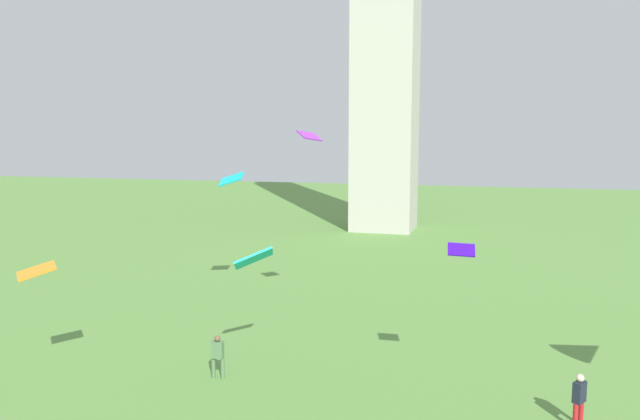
{
  "coord_description": "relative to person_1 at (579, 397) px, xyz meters",
  "views": [
    {
      "loc": [
        5.58,
        0.19,
        9.36
      ],
      "look_at": [
        -0.82,
        21.8,
        6.62
      ],
      "focal_mm": 32.71,
      "sensor_mm": 36.0,
      "label": 1
    }
  ],
  "objects": [
    {
      "name": "person_1",
      "position": [
        0.0,
        0.0,
        0.0
      ],
      "size": [
        0.48,
        0.54,
        1.82
      ],
      "rotation": [
        0.0,
        0.0,
        4.15
      ],
      "color": "red",
      "rests_on": "ground_plane"
    },
    {
      "name": "kite_flying_5",
      "position": [
        -11.49,
        7.34,
        8.49
      ],
      "size": [
        1.19,
        1.36,
        0.55
      ],
      "rotation": [
        0.0,
        0.0,
        1.0
      ],
      "color": "purple"
    },
    {
      "name": "kite_flying_2",
      "position": [
        -17.3,
        10.84,
        6.06
      ],
      "size": [
        1.55,
        1.0,
        0.87
      ],
      "rotation": [
        0.0,
        0.0,
        0.05
      ],
      "color": "#14BDC8"
    },
    {
      "name": "kite_flying_1",
      "position": [
        -3.91,
        1.09,
        4.46
      ],
      "size": [
        0.98,
        0.67,
        0.42
      ],
      "rotation": [
        0.0,
        0.0,
        0.1
      ],
      "color": "#360CB5"
    },
    {
      "name": "person_4",
      "position": [
        -13.04,
        0.24,
        -0.04
      ],
      "size": [
        0.54,
        0.29,
        1.74
      ],
      "rotation": [
        0.0,
        0.0,
        3.21
      ],
      "color": "#51754C",
      "rests_on": "ground_plane"
    },
    {
      "name": "kite_flying_0",
      "position": [
        -11.79,
        1.0,
        3.71
      ],
      "size": [
        1.67,
        1.7,
        1.08
      ],
      "rotation": [
        0.0,
        0.0,
        0.53
      ],
      "color": "#0AACB5"
    },
    {
      "name": "kite_flying_4",
      "position": [
        -19.29,
        -2.13,
        3.41
      ],
      "size": [
        1.62,
        1.58,
        0.55
      ],
      "rotation": [
        0.0,
        0.0,
        0.77
      ],
      "color": "orange"
    }
  ]
}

